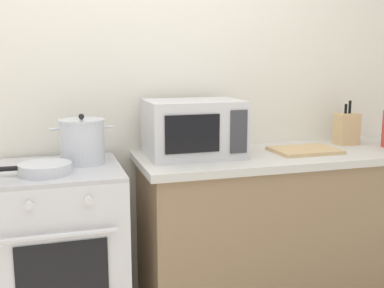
{
  "coord_description": "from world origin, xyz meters",
  "views": [
    {
      "loc": [
        -0.36,
        -1.66,
        1.43
      ],
      "look_at": [
        0.33,
        0.6,
        1.0
      ],
      "focal_mm": 43.34,
      "sensor_mm": 36.0,
      "label": 1
    }
  ],
  "objects_px": {
    "stock_pot": "(82,141)",
    "cutting_board": "(305,150)",
    "knife_block": "(347,129)",
    "frying_pan": "(43,169)",
    "stove": "(62,258)",
    "microwave": "(193,128)"
  },
  "relations": [
    {
      "from": "stock_pot",
      "to": "cutting_board",
      "type": "distance_m",
      "value": 1.22
    },
    {
      "from": "stock_pot",
      "to": "knife_block",
      "type": "bearing_deg",
      "value": 2.43
    },
    {
      "from": "cutting_board",
      "to": "knife_block",
      "type": "height_order",
      "value": "knife_block"
    },
    {
      "from": "frying_pan",
      "to": "knife_block",
      "type": "xyz_separation_m",
      "value": [
        1.76,
        0.25,
        0.07
      ]
    },
    {
      "from": "stove",
      "to": "stock_pot",
      "type": "height_order",
      "value": "stock_pot"
    },
    {
      "from": "stove",
      "to": "microwave",
      "type": "height_order",
      "value": "microwave"
    },
    {
      "from": "frying_pan",
      "to": "cutting_board",
      "type": "xyz_separation_m",
      "value": [
        1.4,
        0.11,
        -0.02
      ]
    },
    {
      "from": "stove",
      "to": "frying_pan",
      "type": "height_order",
      "value": "frying_pan"
    },
    {
      "from": "stove",
      "to": "knife_block",
      "type": "height_order",
      "value": "knife_block"
    },
    {
      "from": "frying_pan",
      "to": "microwave",
      "type": "xyz_separation_m",
      "value": [
        0.77,
        0.19,
        0.12
      ]
    },
    {
      "from": "stock_pot",
      "to": "cutting_board",
      "type": "height_order",
      "value": "stock_pot"
    },
    {
      "from": "stock_pot",
      "to": "knife_block",
      "type": "relative_size",
      "value": 1.15
    },
    {
      "from": "frying_pan",
      "to": "stock_pot",
      "type": "bearing_deg",
      "value": 44.85
    },
    {
      "from": "stove",
      "to": "stock_pot",
      "type": "distance_m",
      "value": 0.59
    },
    {
      "from": "knife_block",
      "to": "stove",
      "type": "bearing_deg",
      "value": -175.26
    },
    {
      "from": "stove",
      "to": "frying_pan",
      "type": "relative_size",
      "value": 2.12
    },
    {
      "from": "knife_block",
      "to": "microwave",
      "type": "bearing_deg",
      "value": -176.43
    },
    {
      "from": "frying_pan",
      "to": "cutting_board",
      "type": "distance_m",
      "value": 1.4
    },
    {
      "from": "frying_pan",
      "to": "cutting_board",
      "type": "bearing_deg",
      "value": 4.64
    },
    {
      "from": "cutting_board",
      "to": "stock_pot",
      "type": "bearing_deg",
      "value": 176.54
    },
    {
      "from": "stock_pot",
      "to": "knife_block",
      "type": "height_order",
      "value": "knife_block"
    },
    {
      "from": "stove",
      "to": "cutting_board",
      "type": "height_order",
      "value": "cutting_board"
    }
  ]
}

